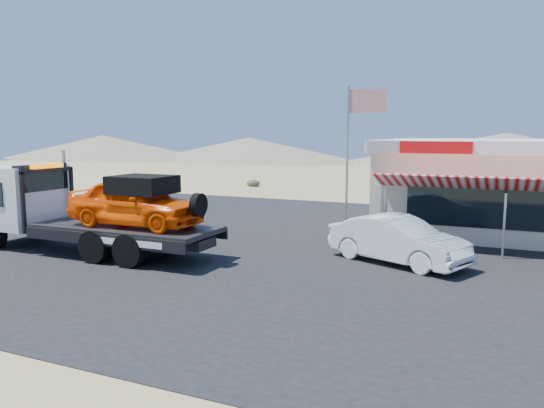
% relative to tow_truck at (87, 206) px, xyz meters
% --- Properties ---
extents(ground, '(120.00, 120.00, 0.00)m').
position_rel_tow_truck_xyz_m(ground, '(2.96, 1.64, -1.66)').
color(ground, '#987F56').
rests_on(ground, ground).
extents(asphalt_lot, '(32.00, 24.00, 0.02)m').
position_rel_tow_truck_xyz_m(asphalt_lot, '(4.96, 4.64, -1.65)').
color(asphalt_lot, black).
rests_on(asphalt_lot, ground).
extents(tow_truck, '(9.24, 2.74, 3.09)m').
position_rel_tow_truck_xyz_m(tow_truck, '(0.00, 0.00, 0.00)').
color(tow_truck, black).
rests_on(tow_truck, asphalt_lot).
extents(white_sedan, '(4.88, 3.30, 1.52)m').
position_rel_tow_truck_xyz_m(white_sedan, '(10.35, 2.84, -0.88)').
color(white_sedan, silver).
rests_on(white_sedan, asphalt_lot).
extents(jerky_store, '(10.40, 9.97, 3.90)m').
position_rel_tow_truck_xyz_m(jerky_store, '(13.46, 10.61, 0.33)').
color(jerky_store, beige).
rests_on(jerky_store, asphalt_lot).
extents(flagpole, '(1.55, 0.10, 6.00)m').
position_rel_tow_truck_xyz_m(flagpole, '(7.89, 6.14, 2.10)').
color(flagpole, '#99999E').
rests_on(flagpole, asphalt_lot).
extents(desert_scrub, '(26.51, 36.33, 0.74)m').
position_rel_tow_truck_xyz_m(desert_scrub, '(-10.37, 10.77, -1.36)').
color(desert_scrub, '#3D4223').
rests_on(desert_scrub, ground).
extents(distant_hills, '(126.00, 48.00, 4.20)m').
position_rel_tow_truck_xyz_m(distant_hills, '(-6.81, 56.78, 0.22)').
color(distant_hills, '#726B59').
rests_on(distant_hills, ground).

